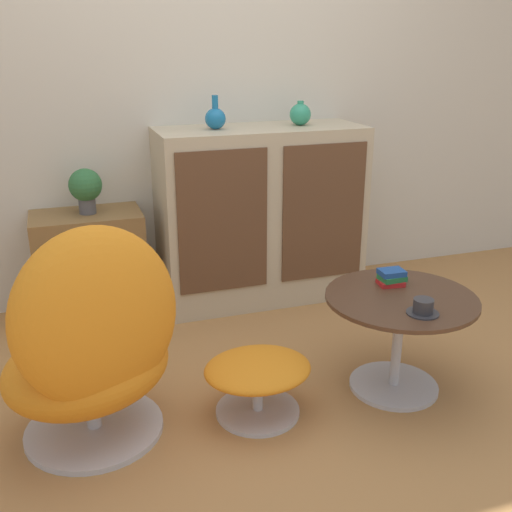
{
  "coord_description": "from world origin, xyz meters",
  "views": [
    {
      "loc": [
        -0.85,
        -2.09,
        1.5
      ],
      "look_at": [
        -0.01,
        0.38,
        0.55
      ],
      "focal_mm": 42.0,
      "sensor_mm": 36.0,
      "label": 1
    }
  ],
  "objects_px": {
    "sideboard": "(261,215)",
    "book_stack": "(391,277)",
    "tv_console": "(91,265)",
    "vase_leftmost": "(215,118)",
    "potted_plant": "(86,187)",
    "vase_inner_left": "(300,114)",
    "teacup": "(423,308)",
    "ottoman": "(258,375)",
    "coffee_table": "(399,326)",
    "egg_chair": "(93,344)"
  },
  "relations": [
    {
      "from": "ottoman",
      "to": "coffee_table",
      "type": "relative_size",
      "value": 0.69
    },
    {
      "from": "sideboard",
      "to": "coffee_table",
      "type": "bearing_deg",
      "value": -78.98
    },
    {
      "from": "egg_chair",
      "to": "vase_leftmost",
      "type": "height_order",
      "value": "vase_leftmost"
    },
    {
      "from": "ottoman",
      "to": "teacup",
      "type": "xyz_separation_m",
      "value": [
        0.64,
        -0.19,
        0.3
      ]
    },
    {
      "from": "sideboard",
      "to": "teacup",
      "type": "bearing_deg",
      "value": -80.97
    },
    {
      "from": "sideboard",
      "to": "coffee_table",
      "type": "xyz_separation_m",
      "value": [
        0.23,
        -1.19,
        -0.2
      ]
    },
    {
      "from": "teacup",
      "to": "sideboard",
      "type": "bearing_deg",
      "value": 99.03
    },
    {
      "from": "coffee_table",
      "to": "vase_inner_left",
      "type": "height_order",
      "value": "vase_inner_left"
    },
    {
      "from": "sideboard",
      "to": "ottoman",
      "type": "bearing_deg",
      "value": -109.71
    },
    {
      "from": "ottoman",
      "to": "vase_leftmost",
      "type": "relative_size",
      "value": 2.47
    },
    {
      "from": "coffee_table",
      "to": "vase_inner_left",
      "type": "bearing_deg",
      "value": 89.55
    },
    {
      "from": "tv_console",
      "to": "coffee_table",
      "type": "bearing_deg",
      "value": -45.39
    },
    {
      "from": "ottoman",
      "to": "sideboard",
      "type": "bearing_deg",
      "value": 70.29
    },
    {
      "from": "coffee_table",
      "to": "vase_inner_left",
      "type": "relative_size",
      "value": 4.77
    },
    {
      "from": "egg_chair",
      "to": "vase_inner_left",
      "type": "relative_size",
      "value": 6.6
    },
    {
      "from": "tv_console",
      "to": "vase_leftmost",
      "type": "height_order",
      "value": "vase_leftmost"
    },
    {
      "from": "tv_console",
      "to": "vase_leftmost",
      "type": "relative_size",
      "value": 3.29
    },
    {
      "from": "sideboard",
      "to": "vase_inner_left",
      "type": "xyz_separation_m",
      "value": [
        0.24,
        0.0,
        0.58
      ]
    },
    {
      "from": "coffee_table",
      "to": "vase_leftmost",
      "type": "height_order",
      "value": "vase_leftmost"
    },
    {
      "from": "coffee_table",
      "to": "vase_inner_left",
      "type": "xyz_separation_m",
      "value": [
        0.01,
        1.19,
        0.78
      ]
    },
    {
      "from": "ottoman",
      "to": "book_stack",
      "type": "relative_size",
      "value": 3.65
    },
    {
      "from": "tv_console",
      "to": "book_stack",
      "type": "relative_size",
      "value": 4.87
    },
    {
      "from": "coffee_table",
      "to": "vase_leftmost",
      "type": "xyz_separation_m",
      "value": [
        -0.49,
        1.19,
        0.78
      ]
    },
    {
      "from": "coffee_table",
      "to": "vase_leftmost",
      "type": "distance_m",
      "value": 1.51
    },
    {
      "from": "coffee_table",
      "to": "potted_plant",
      "type": "bearing_deg",
      "value": 134.26
    },
    {
      "from": "sideboard",
      "to": "tv_console",
      "type": "relative_size",
      "value": 1.98
    },
    {
      "from": "sideboard",
      "to": "potted_plant",
      "type": "bearing_deg",
      "value": 176.7
    },
    {
      "from": "potted_plant",
      "to": "vase_inner_left",
      "type": "bearing_deg",
      "value": -2.47
    },
    {
      "from": "potted_plant",
      "to": "book_stack",
      "type": "distance_m",
      "value": 1.68
    },
    {
      "from": "potted_plant",
      "to": "teacup",
      "type": "distance_m",
      "value": 1.88
    },
    {
      "from": "tv_console",
      "to": "coffee_table",
      "type": "height_order",
      "value": "tv_console"
    },
    {
      "from": "potted_plant",
      "to": "ottoman",
      "type": "bearing_deg",
      "value": -65.56
    },
    {
      "from": "egg_chair",
      "to": "sideboard",
      "type": "bearing_deg",
      "value": 46.92
    },
    {
      "from": "vase_inner_left",
      "to": "vase_leftmost",
      "type": "bearing_deg",
      "value": 180.0
    },
    {
      "from": "teacup",
      "to": "vase_inner_left",
      "type": "bearing_deg",
      "value": 89.04
    },
    {
      "from": "vase_leftmost",
      "to": "sideboard",
      "type": "bearing_deg",
      "value": -0.84
    },
    {
      "from": "tv_console",
      "to": "sideboard",
      "type": "bearing_deg",
      "value": -3.22
    },
    {
      "from": "sideboard",
      "to": "book_stack",
      "type": "relative_size",
      "value": 9.62
    },
    {
      "from": "tv_console",
      "to": "egg_chair",
      "type": "relative_size",
      "value": 0.66
    },
    {
      "from": "tv_console",
      "to": "vase_inner_left",
      "type": "distance_m",
      "value": 1.47
    },
    {
      "from": "teacup",
      "to": "book_stack",
      "type": "distance_m",
      "value": 0.31
    },
    {
      "from": "vase_leftmost",
      "to": "book_stack",
      "type": "height_order",
      "value": "vase_leftmost"
    },
    {
      "from": "egg_chair",
      "to": "teacup",
      "type": "distance_m",
      "value": 1.3
    },
    {
      "from": "sideboard",
      "to": "tv_console",
      "type": "distance_m",
      "value": 1.02
    },
    {
      "from": "egg_chair",
      "to": "book_stack",
      "type": "distance_m",
      "value": 1.32
    },
    {
      "from": "vase_leftmost",
      "to": "ottoman",
      "type": "bearing_deg",
      "value": -97.64
    },
    {
      "from": "sideboard",
      "to": "ottoman",
      "type": "distance_m",
      "value": 1.29
    },
    {
      "from": "sideboard",
      "to": "book_stack",
      "type": "height_order",
      "value": "sideboard"
    },
    {
      "from": "vase_leftmost",
      "to": "book_stack",
      "type": "relative_size",
      "value": 1.48
    },
    {
      "from": "tv_console",
      "to": "book_stack",
      "type": "xyz_separation_m",
      "value": [
        1.25,
        -1.11,
        0.19
      ]
    }
  ]
}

